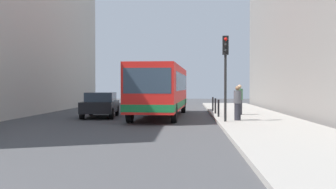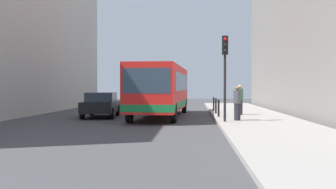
{
  "view_description": "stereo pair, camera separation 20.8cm",
  "coord_description": "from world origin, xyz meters",
  "px_view_note": "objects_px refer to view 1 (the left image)",
  "views": [
    {
      "loc": [
        1.82,
        -21.67,
        1.81
      ],
      "look_at": [
        0.65,
        0.44,
        1.39
      ],
      "focal_mm": 43.07,
      "sensor_mm": 36.0,
      "label": 1
    },
    {
      "loc": [
        2.03,
        -21.66,
        1.81
      ],
      "look_at": [
        0.65,
        0.44,
        1.39
      ],
      "focal_mm": 43.07,
      "sensor_mm": 36.0,
      "label": 2
    }
  ],
  "objects_px": {
    "car_beside_bus": "(101,104)",
    "traffic_light": "(225,62)",
    "bollard_mid": "(215,106)",
    "pedestrian_mid_sidewalk": "(239,100)",
    "bollard_far": "(213,104)",
    "pedestrian_near_signal": "(238,103)",
    "bollard_near": "(219,108)",
    "bus": "(161,88)"
  },
  "relations": [
    {
      "from": "car_beside_bus",
      "to": "traffic_light",
      "type": "height_order",
      "value": "traffic_light"
    },
    {
      "from": "bollard_mid",
      "to": "pedestrian_mid_sidewalk",
      "type": "distance_m",
      "value": 1.78
    },
    {
      "from": "bollard_far",
      "to": "pedestrian_mid_sidewalk",
      "type": "xyz_separation_m",
      "value": [
        1.36,
        -3.77,
        0.43
      ]
    },
    {
      "from": "traffic_light",
      "to": "bollard_far",
      "type": "distance_m",
      "value": 8.85
    },
    {
      "from": "car_beside_bus",
      "to": "pedestrian_near_signal",
      "type": "bearing_deg",
      "value": 150.49
    },
    {
      "from": "bollard_near",
      "to": "pedestrian_mid_sidewalk",
      "type": "relative_size",
      "value": 0.53
    },
    {
      "from": "bus",
      "to": "traffic_light",
      "type": "height_order",
      "value": "traffic_light"
    },
    {
      "from": "car_beside_bus",
      "to": "bollard_near",
      "type": "xyz_separation_m",
      "value": [
        6.91,
        -1.25,
        -0.16
      ]
    },
    {
      "from": "bollard_near",
      "to": "bollard_mid",
      "type": "xyz_separation_m",
      "value": [
        0.0,
        2.7,
        0.0
      ]
    },
    {
      "from": "pedestrian_near_signal",
      "to": "bollard_near",
      "type": "bearing_deg",
      "value": 103.74
    },
    {
      "from": "car_beside_bus",
      "to": "pedestrian_mid_sidewalk",
      "type": "distance_m",
      "value": 8.29
    },
    {
      "from": "traffic_light",
      "to": "pedestrian_mid_sidewalk",
      "type": "distance_m",
      "value": 5.29
    },
    {
      "from": "bus",
      "to": "pedestrian_mid_sidewalk",
      "type": "xyz_separation_m",
      "value": [
        4.7,
        -0.07,
        -0.67
      ]
    },
    {
      "from": "bollard_far",
      "to": "pedestrian_mid_sidewalk",
      "type": "height_order",
      "value": "pedestrian_mid_sidewalk"
    },
    {
      "from": "bus",
      "to": "bollard_near",
      "type": "relative_size",
      "value": 11.71
    },
    {
      "from": "bollard_mid",
      "to": "bus",
      "type": "bearing_deg",
      "value": -163.31
    },
    {
      "from": "car_beside_bus",
      "to": "bollard_mid",
      "type": "bearing_deg",
      "value": -172.45
    },
    {
      "from": "bus",
      "to": "bollard_mid",
      "type": "height_order",
      "value": "bus"
    },
    {
      "from": "traffic_light",
      "to": "bollard_far",
      "type": "relative_size",
      "value": 4.32
    },
    {
      "from": "bollard_near",
      "to": "bollard_mid",
      "type": "bearing_deg",
      "value": 90.0
    },
    {
      "from": "bollard_near",
      "to": "pedestrian_near_signal",
      "type": "relative_size",
      "value": 0.55
    },
    {
      "from": "bollard_near",
      "to": "pedestrian_mid_sidewalk",
      "type": "xyz_separation_m",
      "value": [
        1.36,
        1.62,
        0.43
      ]
    },
    {
      "from": "bus",
      "to": "bollard_far",
      "type": "height_order",
      "value": "bus"
    },
    {
      "from": "bollard_far",
      "to": "pedestrian_near_signal",
      "type": "relative_size",
      "value": 0.55
    },
    {
      "from": "bollard_far",
      "to": "pedestrian_mid_sidewalk",
      "type": "distance_m",
      "value": 4.03
    },
    {
      "from": "traffic_light",
      "to": "bus",
      "type": "bearing_deg",
      "value": 125.45
    },
    {
      "from": "bollard_near",
      "to": "traffic_light",
      "type": "bearing_deg",
      "value": -88.17
    },
    {
      "from": "bollard_far",
      "to": "pedestrian_near_signal",
      "type": "height_order",
      "value": "pedestrian_near_signal"
    },
    {
      "from": "traffic_light",
      "to": "bollard_far",
      "type": "bearing_deg",
      "value": 90.67
    },
    {
      "from": "traffic_light",
      "to": "pedestrian_near_signal",
      "type": "xyz_separation_m",
      "value": [
        0.67,
        0.76,
        -2.0
      ]
    },
    {
      "from": "bollard_far",
      "to": "bollard_mid",
      "type": "bearing_deg",
      "value": -90.0
    },
    {
      "from": "traffic_light",
      "to": "bollard_near",
      "type": "height_order",
      "value": "traffic_light"
    },
    {
      "from": "bollard_mid",
      "to": "traffic_light",
      "type": "bearing_deg",
      "value": -89.02
    },
    {
      "from": "bus",
      "to": "pedestrian_near_signal",
      "type": "xyz_separation_m",
      "value": [
        4.11,
        -4.07,
        -0.72
      ]
    },
    {
      "from": "bollard_far",
      "to": "pedestrian_near_signal",
      "type": "distance_m",
      "value": 7.81
    },
    {
      "from": "bollard_mid",
      "to": "pedestrian_mid_sidewalk",
      "type": "height_order",
      "value": "pedestrian_mid_sidewalk"
    },
    {
      "from": "car_beside_bus",
      "to": "bollard_near",
      "type": "distance_m",
      "value": 7.03
    },
    {
      "from": "bollard_near",
      "to": "bollard_far",
      "type": "relative_size",
      "value": 1.0
    },
    {
      "from": "bollard_near",
      "to": "car_beside_bus",
      "type": "bearing_deg",
      "value": 169.79
    },
    {
      "from": "bus",
      "to": "bollard_mid",
      "type": "distance_m",
      "value": 3.65
    },
    {
      "from": "pedestrian_near_signal",
      "to": "car_beside_bus",
      "type": "bearing_deg",
      "value": 150.51
    },
    {
      "from": "pedestrian_mid_sidewalk",
      "to": "bollard_mid",
      "type": "bearing_deg",
      "value": -46.35
    }
  ]
}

